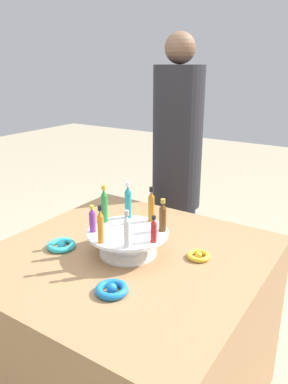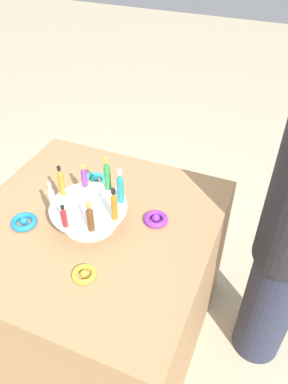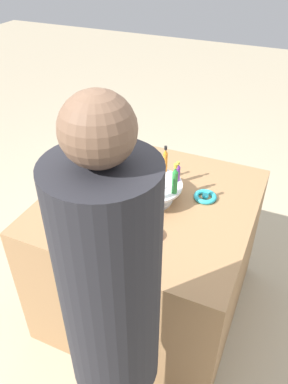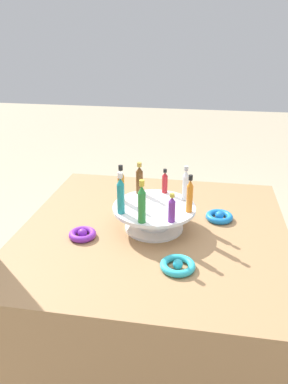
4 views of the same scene
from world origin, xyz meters
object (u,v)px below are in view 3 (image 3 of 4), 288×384
(bottle_purple, at_px, (178,172))
(bottle_amber, at_px, (134,185))
(bottle_green, at_px, (175,180))
(ribbon_bow_gold, at_px, (95,197))
(bottle_brown, at_px, (123,176))
(bottle_clear, at_px, (145,158))
(person_figure, at_px, (114,340))
(bottle_orange, at_px, (165,160))
(display_stand, at_px, (150,190))
(ribbon_bow_teal, at_px, (205,197))
(bottle_teal, at_px, (156,187))
(bottle_red, at_px, (128,167))
(ribbon_bow_purple, at_px, (151,234))
(ribbon_bow_blue, at_px, (149,167))

(bottle_purple, bearing_deg, bottle_amber, -32.78)
(bottle_green, bearing_deg, ribbon_bow_gold, -76.80)
(bottle_purple, distance_m, bottle_brown, 0.26)
(bottle_clear, bearing_deg, person_figure, 17.95)
(bottle_orange, distance_m, person_figure, 0.92)
(display_stand, distance_m, ribbon_bow_teal, 0.27)
(bottle_purple, bearing_deg, person_figure, 6.94)
(bottle_teal, bearing_deg, bottle_amber, -77.78)
(bottle_red, relative_size, person_figure, 0.06)
(bottle_teal, bearing_deg, ribbon_bow_gold, -89.41)
(bottle_purple, height_order, bottle_orange, bottle_orange)
(bottle_red, bearing_deg, bottle_amber, 34.72)
(bottle_orange, relative_size, person_figure, 0.09)
(bottle_purple, bearing_deg, bottle_green, 12.22)
(display_stand, bearing_deg, bottle_red, -100.28)
(bottle_brown, bearing_deg, ribbon_bow_purple, 52.17)
(ribbon_bow_teal, distance_m, person_figure, 0.87)
(ribbon_bow_gold, bearing_deg, bottle_teal, 90.59)
(ribbon_bow_teal, bearing_deg, bottle_red, -76.80)
(bottle_teal, distance_m, ribbon_bow_blue, 0.42)
(bottle_red, xyz_separation_m, ribbon_bow_teal, (-0.09, 0.37, -0.12))
(display_stand, bearing_deg, ribbon_bow_gold, -65.58)
(bottle_green, relative_size, person_figure, 0.09)
(bottle_brown, height_order, bottle_green, bottle_green)
(bottle_amber, bearing_deg, bottle_red, -145.28)
(bottle_orange, bearing_deg, bottle_purple, 57.22)
(bottle_teal, xyz_separation_m, bottle_green, (-0.08, 0.05, -0.00))
(ribbon_bow_blue, bearing_deg, bottle_green, 41.85)
(display_stand, xyz_separation_m, bottle_purple, (-0.07, 0.11, 0.08))
(bottle_brown, relative_size, ribbon_bow_purple, 1.28)
(bottle_purple, height_order, ribbon_bow_teal, bottle_purple)
(bottle_clear, relative_size, bottle_green, 0.89)
(bottle_clear, height_order, bottle_teal, bottle_teal)
(display_stand, bearing_deg, ribbon_bow_purple, 24.42)
(ribbon_bow_teal, bearing_deg, bottle_brown, -62.21)
(display_stand, height_order, ribbon_bow_gold, display_stand)
(bottle_red, xyz_separation_m, bottle_green, (0.05, 0.25, 0.02))
(bottle_brown, bearing_deg, bottle_red, -167.78)
(bottle_amber, relative_size, ribbon_bow_blue, 1.34)
(display_stand, height_order, ribbon_bow_teal, display_stand)
(bottle_amber, bearing_deg, bottle_clear, -167.78)
(display_stand, relative_size, bottle_teal, 2.00)
(bottle_clear, xyz_separation_m, bottle_amber, (0.23, 0.05, 0.00))
(bottle_red, distance_m, bottle_brown, 0.10)
(bottle_amber, relative_size, person_figure, 0.09)
(bottle_green, distance_m, ribbon_bow_purple, 0.26)
(bottle_clear, xyz_separation_m, ribbon_bow_blue, (-0.13, -0.04, -0.14))
(bottle_red, relative_size, ribbon_bow_gold, 1.12)
(bottle_orange, bearing_deg, bottle_red, -55.28)
(bottle_orange, relative_size, bottle_brown, 1.10)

